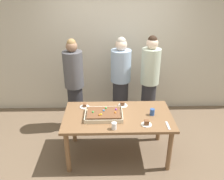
{
  "coord_description": "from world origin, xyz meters",
  "views": [
    {
      "loc": [
        -0.16,
        -3.0,
        2.58
      ],
      "look_at": [
        -0.08,
        0.15,
        1.08
      ],
      "focal_mm": 37.57,
      "sensor_mm": 36.0,
      "label": 1
    }
  ],
  "objects": [
    {
      "name": "ground_plane",
      "position": [
        0.0,
        0.0,
        0.0
      ],
      "size": [
        12.0,
        12.0,
        0.0
      ],
      "primitive_type": "plane",
      "color": "brown"
    },
    {
      "name": "interior_back_panel",
      "position": [
        0.0,
        1.6,
        1.5
      ],
      "size": [
        8.0,
        0.12,
        3.0
      ],
      "primitive_type": "cube",
      "color": "beige",
      "rests_on": "ground_plane"
    },
    {
      "name": "party_table",
      "position": [
        0.0,
        0.0,
        0.64
      ],
      "size": [
        1.62,
        0.88,
        0.73
      ],
      "color": "brown",
      "rests_on": "ground_plane"
    },
    {
      "name": "sheet_cake",
      "position": [
        -0.21,
        -0.03,
        0.77
      ],
      "size": [
        0.56,
        0.4,
        0.1
      ],
      "color": "beige",
      "rests_on": "party_table"
    },
    {
      "name": "plated_slice_near_left",
      "position": [
        0.39,
        -0.27,
        0.76
      ],
      "size": [
        0.15,
        0.15,
        0.08
      ],
      "color": "white",
      "rests_on": "party_table"
    },
    {
      "name": "plated_slice_near_right",
      "position": [
        0.09,
        0.29,
        0.75
      ],
      "size": [
        0.15,
        0.15,
        0.07
      ],
      "color": "white",
      "rests_on": "party_table"
    },
    {
      "name": "plated_slice_far_left",
      "position": [
        -0.52,
        0.26,
        0.75
      ],
      "size": [
        0.15,
        0.15,
        0.06
      ],
      "color": "white",
      "rests_on": "party_table"
    },
    {
      "name": "drink_cup_nearest",
      "position": [
        0.51,
        0.0,
        0.78
      ],
      "size": [
        0.07,
        0.07,
        0.1
      ],
      "primitive_type": "cylinder",
      "color": "#2D5199",
      "rests_on": "party_table"
    },
    {
      "name": "drink_cup_middle",
      "position": [
        -0.07,
        -0.35,
        0.78
      ],
      "size": [
        0.07,
        0.07,
        0.1
      ],
      "primitive_type": "cylinder",
      "color": "white",
      "rests_on": "party_table"
    },
    {
      "name": "cake_server_utensil",
      "position": [
        0.68,
        -0.3,
        0.73
      ],
      "size": [
        0.03,
        0.2,
        0.01
      ],
      "primitive_type": "cube",
      "color": "silver",
      "rests_on": "party_table"
    },
    {
      "name": "person_serving_front",
      "position": [
        -0.74,
        0.81,
        0.88
      ],
      "size": [
        0.34,
        0.34,
        1.7
      ],
      "rotation": [
        0.0,
        0.0,
        -1.01
      ],
      "color": "#28282D",
      "rests_on": "ground_plane"
    },
    {
      "name": "person_green_shirt_behind",
      "position": [
        0.62,
        0.92,
        0.9
      ],
      "size": [
        0.33,
        0.33,
        1.72
      ],
      "rotation": [
        0.0,
        0.0,
        -2.29
      ],
      "color": "#28282D",
      "rests_on": "ground_plane"
    },
    {
      "name": "person_striped_tie_right",
      "position": [
        0.1,
        1.09,
        0.85
      ],
      "size": [
        0.37,
        0.37,
        1.66
      ],
      "rotation": [
        0.0,
        0.0,
        -1.85
      ],
      "color": "#28282D",
      "rests_on": "ground_plane"
    }
  ]
}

